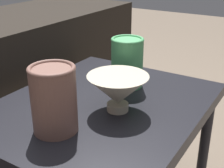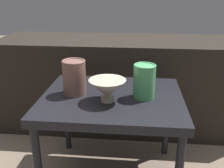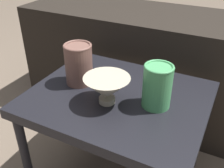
# 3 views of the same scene
# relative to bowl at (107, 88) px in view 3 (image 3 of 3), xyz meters

# --- Properties ---
(table) EXTENTS (0.67, 0.56, 0.48)m
(table) POSITION_rel_bowl_xyz_m (0.01, 0.06, -0.11)
(table) COLOR black
(table) RESTS_ON ground_plane
(couch_backdrop) EXTENTS (1.67, 0.50, 0.63)m
(couch_backdrop) POSITION_rel_bowl_xyz_m (0.01, 0.67, -0.22)
(couch_backdrop) COLOR black
(couch_backdrop) RESTS_ON ground_plane
(bowl) EXTENTS (0.17, 0.17, 0.10)m
(bowl) POSITION_rel_bowl_xyz_m (0.00, 0.00, 0.00)
(bowl) COLOR #B2A88E
(bowl) RESTS_ON table
(vase_textured_left) EXTENTS (0.11, 0.11, 0.17)m
(vase_textured_left) POSITION_rel_bowl_xyz_m (-0.17, 0.08, 0.03)
(vase_textured_left) COLOR brown
(vase_textured_left) RESTS_ON table
(vase_colorful_right) EXTENTS (0.10, 0.10, 0.16)m
(vase_colorful_right) POSITION_rel_bowl_xyz_m (0.17, 0.06, 0.02)
(vase_colorful_right) COLOR #47995B
(vase_colorful_right) RESTS_ON table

